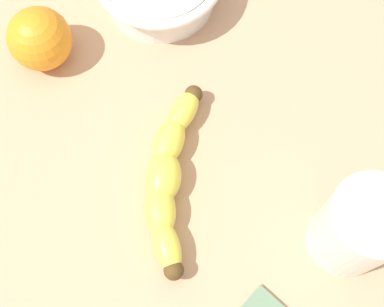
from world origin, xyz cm
name	(u,v)px	position (x,y,z in cm)	size (l,w,h in cm)	color
wooden_tabletop	(181,175)	(0.00, 0.00, 1.50)	(120.00, 120.00, 3.00)	tan
banana	(168,175)	(-1.78, -0.08, 4.89)	(16.27, 16.51, 3.78)	#F0E14B
smoothie_glass	(357,228)	(8.66, -16.75, 8.01)	(7.97, 7.97, 10.74)	silver
orange_fruit	(40,39)	(-3.47, 21.55, 6.67)	(7.35, 7.35, 7.35)	orange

